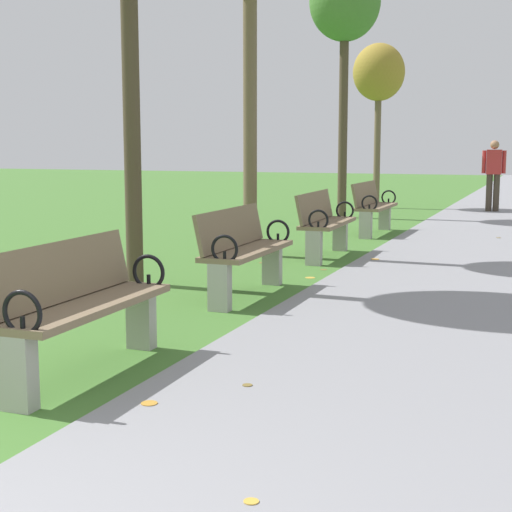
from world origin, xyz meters
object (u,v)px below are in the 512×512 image
pedestrian_walking (494,172)px  park_bench_3 (243,249)px  tree_4 (345,6)px  tree_5 (379,75)px  park_bench_2 (80,304)px  park_bench_4 (324,222)px  park_bench_5 (373,206)px

pedestrian_walking → park_bench_3: bearing=-98.1°
tree_4 → tree_5: 3.04m
park_bench_2 → park_bench_4: size_ratio=1.00×
park_bench_5 → park_bench_4: bearing=-90.0°
park_bench_4 → tree_4: (-1.29, 5.82, 3.88)m
park_bench_3 → pedestrian_walking: pedestrian_walking is taller
park_bench_5 → tree_4: size_ratio=0.30×
park_bench_3 → park_bench_4: (0.00, 2.97, 0.00)m
tree_5 → park_bench_3: bearing=-84.3°
park_bench_3 → park_bench_5: size_ratio=1.00×
park_bench_4 → tree_5: bearing=97.7°
park_bench_5 → tree_4: 4.95m
park_bench_5 → pedestrian_walking: size_ratio=0.99×
park_bench_5 → tree_5: 6.33m
park_bench_2 → tree_5: size_ratio=0.41×
tree_4 → park_bench_4: bearing=-77.5°
tree_4 → tree_5: tree_4 is taller
tree_4 → park_bench_2: bearing=-83.7°
park_bench_2 → pedestrian_walking: pedestrian_walking is taller
tree_5 → pedestrian_walking: (2.77, -0.26, -2.28)m
park_bench_2 → pedestrian_walking: bearing=83.6°
park_bench_2 → park_bench_5: size_ratio=1.00×
park_bench_5 → park_bench_3: bearing=-90.0°
tree_5 → park_bench_2: bearing=-85.4°
park_bench_2 → park_bench_4: same height
tree_4 → tree_5: (0.13, 2.81, -1.15)m
park_bench_3 → park_bench_2: bearing=-90.0°
park_bench_2 → park_bench_5: 8.91m
tree_5 → tree_4: bearing=-92.6°
park_bench_2 → tree_4: bearing=96.3°
park_bench_3 → pedestrian_walking: 11.45m
park_bench_3 → park_bench_5: bearing=90.0°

